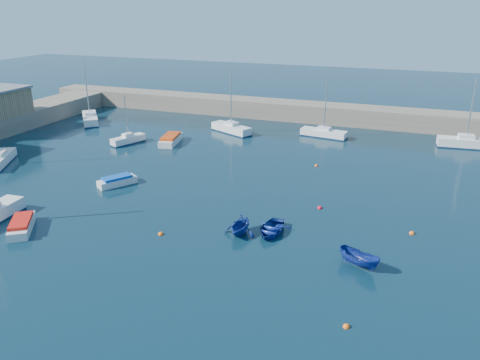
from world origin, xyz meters
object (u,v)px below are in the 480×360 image
(sailboat_3, at_px, (128,139))
(motorboat_2, at_px, (171,139))
(sailboat_7, at_px, (465,142))
(sailboat_2, at_px, (0,160))
(sailboat_6, at_px, (324,133))
(motorboat_0, at_px, (22,225))
(dinghy_right, at_px, (359,259))
(motorboat_1, at_px, (117,181))
(dinghy_center, at_px, (271,229))
(sailboat_4, at_px, (90,118))
(sailboat_5, at_px, (231,128))
(dinghy_left, at_px, (240,225))

(sailboat_3, distance_m, motorboat_2, 5.43)
(sailboat_7, bearing_deg, sailboat_2, 111.42)
(sailboat_3, xyz_separation_m, motorboat_2, (5.02, 2.08, -0.04))
(sailboat_3, relative_size, sailboat_7, 0.71)
(sailboat_6, height_order, motorboat_0, sailboat_6)
(sailboat_2, relative_size, dinghy_right, 2.71)
(motorboat_0, height_order, motorboat_2, motorboat_2)
(sailboat_2, relative_size, motorboat_1, 2.17)
(motorboat_2, height_order, dinghy_right, dinghy_right)
(dinghy_right, bearing_deg, motorboat_1, 99.16)
(motorboat_0, bearing_deg, dinghy_center, -15.45)
(sailboat_6, bearing_deg, sailboat_3, 125.77)
(sailboat_3, bearing_deg, sailboat_2, -103.76)
(sailboat_4, distance_m, sailboat_6, 34.73)
(sailboat_6, height_order, dinghy_right, sailboat_6)
(sailboat_2, relative_size, dinghy_center, 2.32)
(sailboat_5, distance_m, dinghy_left, 30.27)
(motorboat_0, relative_size, dinghy_left, 1.45)
(sailboat_5, relative_size, sailboat_7, 0.97)
(dinghy_right, bearing_deg, motorboat_0, 123.93)
(sailboat_5, height_order, sailboat_7, sailboat_7)
(sailboat_4, relative_size, sailboat_7, 1.07)
(motorboat_1, distance_m, dinghy_right, 25.47)
(sailboat_6, height_order, dinghy_left, sailboat_6)
(motorboat_2, bearing_deg, dinghy_right, -51.97)
(motorboat_0, bearing_deg, sailboat_5, 47.46)
(sailboat_6, bearing_deg, dinghy_left, -172.89)
(sailboat_4, relative_size, sailboat_5, 1.10)
(motorboat_1, bearing_deg, sailboat_3, 151.03)
(motorboat_0, height_order, motorboat_1, motorboat_0)
(sailboat_5, xyz_separation_m, dinghy_left, (11.60, -27.96, 0.17))
(dinghy_center, bearing_deg, motorboat_0, -158.93)
(sailboat_4, xyz_separation_m, sailboat_7, (51.94, 5.36, 0.01))
(dinghy_center, bearing_deg, sailboat_7, 64.67)
(dinghy_right, bearing_deg, sailboat_2, 104.51)
(sailboat_6, height_order, sailboat_7, sailboat_7)
(sailboat_7, xyz_separation_m, motorboat_0, (-34.89, -36.81, -0.22))
(motorboat_0, relative_size, motorboat_2, 0.80)
(motorboat_0, distance_m, dinghy_right, 26.14)
(dinghy_center, bearing_deg, sailboat_5, 119.60)
(dinghy_center, bearing_deg, motorboat_2, 137.05)
(sailboat_4, bearing_deg, motorboat_1, -87.33)
(motorboat_2, bearing_deg, motorboat_1, -94.12)
(sailboat_4, relative_size, motorboat_2, 1.72)
(sailboat_3, relative_size, sailboat_4, 0.67)
(sailboat_7, height_order, motorboat_2, sailboat_7)
(sailboat_6, bearing_deg, motorboat_2, 126.98)
(sailboat_3, relative_size, dinghy_left, 2.08)
(sailboat_5, height_order, dinghy_left, sailboat_5)
(sailboat_2, xyz_separation_m, dinghy_right, (40.28, -8.14, 0.03))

